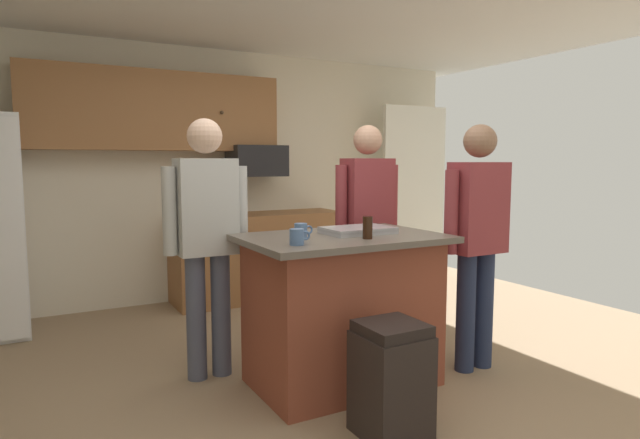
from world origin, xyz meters
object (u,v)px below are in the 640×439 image
Objects in this scene: person_guest_right at (477,230)px; glass_pilsner at (368,228)px; person_elder_center at (367,218)px; person_host_foreground at (207,230)px; kitchen_island at (342,309)px; serving_tray at (358,230)px; mug_blue_stoneware at (301,231)px; microwave_over_range at (257,161)px; mug_ceramic_white at (297,237)px; trash_bin at (391,380)px.

person_guest_right reaches higher than glass_pilsner.
person_elder_center is 0.91m from person_guest_right.
person_host_foreground is 1.02× the size of person_guest_right.
kitchen_island is 2.87× the size of serving_tray.
kitchen_island is 0.75× the size of person_guest_right.
kitchen_island is 1.00m from person_elder_center.
microwave_over_range is at bearing 73.92° from mug_blue_stoneware.
person_host_foreground reaches higher than glass_pilsner.
glass_pilsner is (0.78, -0.73, 0.05)m from person_host_foreground.
mug_blue_stoneware is at bearing 151.47° from glass_pilsner.
mug_ceramic_white reaches higher than trash_bin.
trash_bin is (0.60, -1.23, -0.70)m from person_host_foreground.
serving_tray is at bearing 70.74° from glass_pilsner.
microwave_over_range reaches higher than serving_tray.
person_guest_right is at bearing -18.14° from serving_tray.
mug_blue_stoneware is at bearing 104.37° from trash_bin.
glass_pilsner is 0.31× the size of serving_tray.
kitchen_island is 9.15× the size of glass_pilsner.
kitchen_island is at bearing 0.00° from person_elder_center.
person_elder_center is 14.19× the size of mug_blue_stoneware.
trash_bin is (-1.06, -0.48, -0.68)m from person_guest_right.
person_guest_right is (0.55, -2.61, -0.47)m from microwave_over_range.
trash_bin is (-0.73, -1.32, -0.70)m from person_elder_center.
person_host_foreground reaches higher than serving_tray.
microwave_over_range is 0.33× the size of person_host_foreground.
serving_tray is (0.44, 0.05, -0.03)m from mug_blue_stoneware.
microwave_over_range is 2.52m from mug_blue_stoneware.
microwave_over_range reaches higher than kitchen_island.
person_guest_right reaches higher than serving_tray.
mug_blue_stoneware is at bearing -16.03° from person_host_foreground.
person_elder_center reaches higher than serving_tray.
kitchen_island is at bearing 103.86° from glass_pilsner.
kitchen_island is at bearing 79.88° from trash_bin.
microwave_over_range is 2.59m from kitchen_island.
mug_blue_stoneware is 0.20× the size of trash_bin.
microwave_over_range is at bearing 83.92° from serving_tray.
kitchen_island is (-0.39, -2.38, -0.96)m from microwave_over_range.
microwave_over_range is 1.83m from person_elder_center.
trash_bin is (0.31, -0.49, -0.72)m from mug_ceramic_white.
person_elder_center reaches higher than glass_pilsner.
mug_blue_stoneware is at bearing 57.98° from mug_ceramic_white.
trash_bin is at bearing -99.42° from microwave_over_range.
person_elder_center is at bearing 61.29° from trash_bin.
trash_bin is (-0.18, -0.50, -0.74)m from glass_pilsner.
person_elder_center is at bearing -54.39° from person_guest_right.
person_host_foreground is at bearing -10.48° from person_guest_right.
mug_ceramic_white reaches higher than kitchen_island.
kitchen_island is 1.08m from person_guest_right.
person_guest_right is 12.26× the size of glass_pilsner.
person_host_foreground is 0.80m from mug_ceramic_white.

